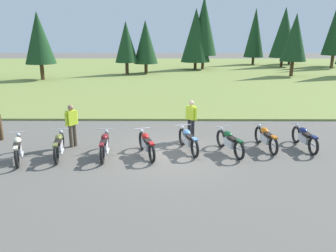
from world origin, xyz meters
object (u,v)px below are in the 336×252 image
(rider_near_row_end, at_px, (72,123))
(trail_marker_post, at_px, (0,127))
(motorcycle_british_green, at_px, (230,142))
(motorcycle_orange, at_px, (266,138))
(rider_checking_bike, at_px, (191,118))
(motorcycle_red, at_px, (147,144))
(motorcycle_maroon, at_px, (105,145))
(motorcycle_cream, at_px, (18,148))
(motorcycle_sky_blue, at_px, (188,140))
(motorcycle_navy, at_px, (304,138))
(motorcycle_olive, at_px, (59,145))

(rider_near_row_end, height_order, trail_marker_post, rider_near_row_end)
(motorcycle_british_green, bearing_deg, motorcycle_orange, 18.13)
(motorcycle_british_green, distance_m, rider_checking_bike, 2.11)
(motorcycle_red, bearing_deg, rider_checking_bike, 47.22)
(rider_checking_bike, bearing_deg, motorcycle_maroon, -148.77)
(motorcycle_maroon, xyz_separation_m, motorcycle_orange, (6.00, 0.86, 0.00))
(motorcycle_cream, distance_m, trail_marker_post, 2.88)
(motorcycle_sky_blue, relative_size, motorcycle_orange, 0.97)
(motorcycle_navy, distance_m, rider_checking_bike, 4.43)
(motorcycle_olive, relative_size, rider_checking_bike, 1.25)
(rider_checking_bike, xyz_separation_m, rider_near_row_end, (-4.66, -0.87, 0.00))
(motorcycle_sky_blue, relative_size, trail_marker_post, 1.87)
(motorcycle_orange, xyz_separation_m, motorcycle_navy, (1.48, 0.03, 0.00))
(motorcycle_red, bearing_deg, motorcycle_navy, 7.52)
(motorcycle_red, bearing_deg, motorcycle_british_green, 5.38)
(motorcycle_orange, bearing_deg, motorcycle_olive, -173.14)
(rider_checking_bike, height_order, rider_near_row_end, same)
(motorcycle_british_green, height_order, rider_checking_bike, rider_checking_bike)
(motorcycle_sky_blue, bearing_deg, motorcycle_navy, 3.78)
(motorcycle_cream, distance_m, rider_checking_bike, 6.59)
(motorcycle_red, distance_m, motorcycle_sky_blue, 1.60)
(motorcycle_british_green, height_order, trail_marker_post, trail_marker_post)
(motorcycle_maroon, height_order, motorcycle_british_green, same)
(rider_checking_bike, relative_size, rider_near_row_end, 1.00)
(motorcycle_red, xyz_separation_m, motorcycle_orange, (4.50, 0.77, 0.00))
(motorcycle_olive, bearing_deg, motorcycle_cream, -164.80)
(motorcycle_sky_blue, relative_size, motorcycle_british_green, 1.01)
(trail_marker_post, bearing_deg, motorcycle_olive, -32.10)
(motorcycle_maroon, xyz_separation_m, motorcycle_sky_blue, (3.02, 0.59, 0.00))
(rider_checking_bike, bearing_deg, motorcycle_navy, -13.92)
(motorcycle_maroon, bearing_deg, rider_near_row_end, 143.54)
(motorcycle_british_green, xyz_separation_m, rider_checking_bike, (-1.33, 1.56, 0.51))
(motorcycle_orange, relative_size, motorcycle_navy, 1.00)
(motorcycle_navy, bearing_deg, rider_checking_bike, 166.08)
(motorcycle_navy, height_order, rider_near_row_end, rider_near_row_end)
(motorcycle_red, bearing_deg, motorcycle_cream, -173.47)
(trail_marker_post, bearing_deg, motorcycle_sky_blue, -9.41)
(motorcycle_orange, height_order, trail_marker_post, trail_marker_post)
(motorcycle_olive, distance_m, motorcycle_red, 3.12)
(motorcycle_olive, xyz_separation_m, motorcycle_navy, (9.10, 0.94, 0.00))
(motorcycle_red, distance_m, rider_checking_bike, 2.57)
(motorcycle_olive, height_order, motorcycle_sky_blue, same)
(rider_near_row_end, bearing_deg, motorcycle_british_green, -6.57)
(rider_checking_bike, bearing_deg, motorcycle_red, -132.78)
(motorcycle_red, height_order, motorcycle_navy, same)
(motorcycle_olive, height_order, motorcycle_british_green, same)
(motorcycle_maroon, height_order, motorcycle_red, same)
(motorcycle_olive, xyz_separation_m, motorcycle_maroon, (1.62, 0.06, 0.00))
(motorcycle_cream, relative_size, motorcycle_olive, 0.96)
(motorcycle_maroon, relative_size, motorcycle_orange, 1.00)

